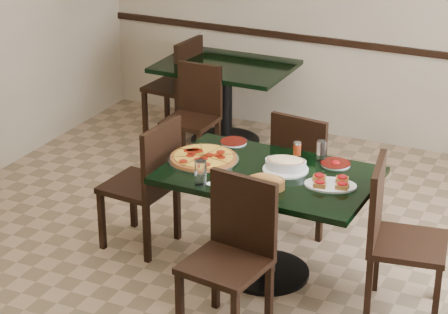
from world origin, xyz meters
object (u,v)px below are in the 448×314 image
at_px(chair_right, 394,230).
at_px(chair_left, 149,178).
at_px(chair_far, 305,165).
at_px(main_table, 268,198).
at_px(chair_near, 233,247).
at_px(bruschetta_platter, 331,183).
at_px(back_table, 225,88).
at_px(back_chair_left, 179,81).
at_px(pepperoni_pizza, 203,158).
at_px(lasagna_casserole, 286,164).
at_px(bread_basket, 266,182).
at_px(back_chair_near, 195,110).

height_order(chair_right, chair_left, chair_right).
bearing_deg(chair_right, chair_far, 38.94).
distance_m(main_table, chair_left, 0.90).
distance_m(chair_near, bruschetta_platter, 0.76).
bearing_deg(chair_far, main_table, 97.85).
bearing_deg(back_table, chair_near, -63.69).
height_order(chair_near, back_chair_left, chair_near).
xyz_separation_m(main_table, chair_far, (-0.01, 0.71, -0.05)).
height_order(chair_near, chair_right, chair_right).
bearing_deg(chair_near, pepperoni_pizza, 136.23).
height_order(lasagna_casserole, bread_basket, bread_basket).
bearing_deg(chair_right, main_table, 76.67).
height_order(back_table, chair_right, chair_right).
relative_size(main_table, chair_far, 1.47).
bearing_deg(back_chair_left, bread_basket, 43.93).
bearing_deg(lasagna_casserole, back_chair_left, 122.04).
height_order(main_table, back_chair_near, back_chair_near).
bearing_deg(lasagna_casserole, bruschetta_platter, -28.10).
height_order(chair_right, bread_basket, chair_right).
distance_m(main_table, back_chair_left, 2.68).
height_order(back_table, chair_left, chair_left).
bearing_deg(bruschetta_platter, pepperoni_pizza, 165.74).
distance_m(chair_right, lasagna_casserole, 0.82).
relative_size(chair_left, back_chair_left, 1.03).
bearing_deg(chair_left, pepperoni_pizza, 94.13).
bearing_deg(pepperoni_pizza, back_chair_near, 119.40).
bearing_deg(chair_far, pepperoni_pizza, 64.05).
bearing_deg(back_chair_left, back_table, 90.37).
relative_size(main_table, chair_right, 1.38).
bearing_deg(back_table, pepperoni_pizza, -68.47).
bearing_deg(pepperoni_pizza, chair_right, -2.55).
height_order(back_table, pepperoni_pizza, pepperoni_pizza).
xyz_separation_m(chair_right, back_chair_left, (-2.60, 2.09, -0.04)).
distance_m(chair_left, pepperoni_pizza, 0.49).
xyz_separation_m(lasagna_casserole, bruschetta_platter, (0.34, -0.10, -0.02)).
xyz_separation_m(chair_far, pepperoni_pizza, (-0.45, -0.71, 0.25)).
distance_m(back_table, back_chair_near, 0.54).
bearing_deg(main_table, chair_left, -179.18).
distance_m(main_table, chair_near, 0.64).
height_order(main_table, back_table, same).
height_order(chair_right, back_chair_near, chair_right).
bearing_deg(lasagna_casserole, bread_basket, -103.10).
bearing_deg(chair_far, lasagna_casserole, 105.47).
distance_m(chair_near, back_chair_near, 2.48).
distance_m(chair_left, back_chair_near, 1.51).
relative_size(lasagna_casserole, bread_basket, 1.14).
bearing_deg(main_table, chair_far, 92.02).
distance_m(chair_far, chair_near, 1.35).
relative_size(chair_left, lasagna_casserole, 3.20).
xyz_separation_m(chair_far, bread_basket, (0.09, -0.93, 0.28)).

